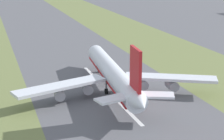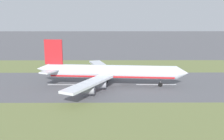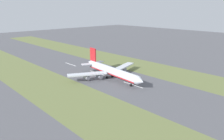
# 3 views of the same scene
# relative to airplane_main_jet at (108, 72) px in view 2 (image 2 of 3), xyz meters

# --- Properties ---
(ground_plane) EXTENTS (800.00, 800.00, 0.00)m
(ground_plane) POSITION_rel_airplane_main_jet_xyz_m (-1.24, 3.33, -6.02)
(ground_plane) COLOR #56565B
(grass_median_west) EXTENTS (40.00, 600.00, 0.01)m
(grass_median_west) POSITION_rel_airplane_main_jet_xyz_m (-46.24, 3.33, -6.02)
(grass_median_west) COLOR olive
(grass_median_west) RESTS_ON ground
(grass_median_east) EXTENTS (40.00, 600.00, 0.01)m
(grass_median_east) POSITION_rel_airplane_main_jet_xyz_m (43.76, 3.33, -6.02)
(grass_median_east) COLOR olive
(grass_median_east) RESTS_ON ground
(centreline_dash_mid) EXTENTS (1.20, 18.00, 0.01)m
(centreline_dash_mid) POSITION_rel_airplane_main_jet_xyz_m (-1.24, -18.10, -6.01)
(centreline_dash_mid) COLOR silver
(centreline_dash_mid) RESTS_ON ground
(centreline_dash_far) EXTENTS (1.20, 18.00, 0.01)m
(centreline_dash_far) POSITION_rel_airplane_main_jet_xyz_m (-1.24, 21.90, -6.01)
(centreline_dash_far) COLOR silver
(centreline_dash_far) RESTS_ON ground
(airplane_main_jet) EXTENTS (63.85, 67.22, 20.20)m
(airplane_main_jet) POSITION_rel_airplane_main_jet_xyz_m (0.00, 0.00, 0.00)
(airplane_main_jet) COLOR silver
(airplane_main_jet) RESTS_ON ground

